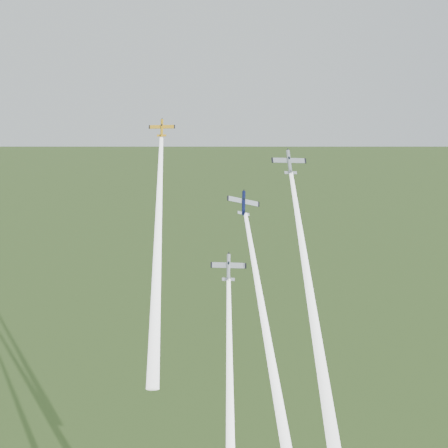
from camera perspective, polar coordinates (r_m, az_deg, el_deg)
plane_yellow at (r=145.10m, az=-6.34°, el=9.67°), size 6.94×5.58×5.62m
smoke_trail_yellow at (r=127.19m, az=-6.77°, el=-2.56°), size 4.57×44.23×46.88m
plane_navy at (r=142.15m, az=2.00°, el=2.15°), size 8.94×8.74×9.09m
smoke_trail_navy at (r=128.36m, az=4.57°, el=-12.28°), size 12.56×47.83×51.32m
plane_silver_right at (r=140.45m, az=6.65°, el=6.26°), size 9.35×7.99×7.61m
smoke_trail_silver_right at (r=124.77m, az=8.75°, el=-7.18°), size 8.10×45.53×48.35m
plane_silver_low at (r=136.34m, az=0.46°, el=-4.43°), size 8.91×7.11×7.57m
smoke_trail_silver_low at (r=126.28m, az=0.64°, el=-19.76°), size 3.50×47.43×50.33m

